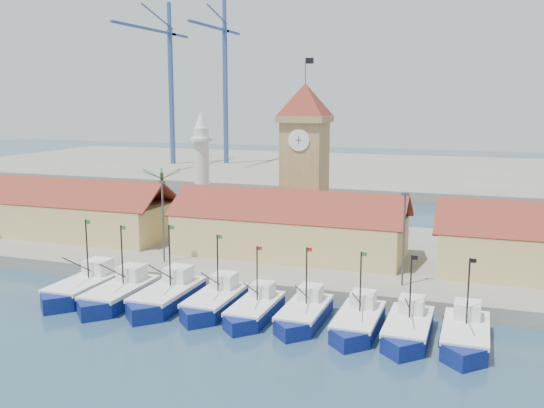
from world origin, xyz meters
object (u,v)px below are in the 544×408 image
at_px(boat_0, 83,289).
at_px(boat_4, 254,311).
at_px(minaret, 202,171).
at_px(clock_tower, 305,159).

bearing_deg(boat_0, boat_4, -0.01).
height_order(boat_4, minaret, minaret).
xyz_separation_m(boat_0, boat_4, (18.03, -0.00, -0.13)).
height_order(clock_tower, minaret, clock_tower).
distance_m(boat_0, clock_tower, 30.41).
distance_m(boat_4, minaret, 32.15).
relative_size(boat_0, boat_4, 1.18).
distance_m(clock_tower, minaret, 15.30).
bearing_deg(minaret, clock_tower, -7.61).
bearing_deg(clock_tower, boat_0, -123.74).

